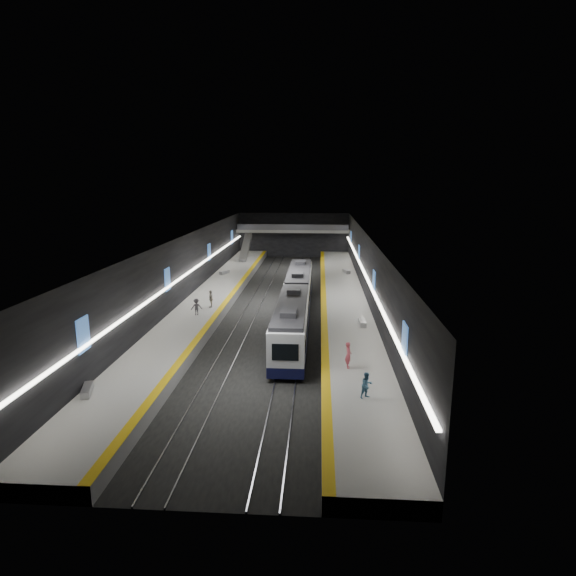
# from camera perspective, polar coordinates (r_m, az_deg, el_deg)

# --- Properties ---
(ground) EXTENTS (70.00, 70.00, 0.00)m
(ground) POSITION_cam_1_polar(r_m,az_deg,el_deg) (54.77, -1.34, -2.02)
(ground) COLOR black
(ground) RESTS_ON ground
(ceiling) EXTENTS (20.00, 70.00, 0.04)m
(ceiling) POSITION_cam_1_polar(r_m,az_deg,el_deg) (53.29, -1.38, 6.32)
(ceiling) COLOR beige
(ceiling) RESTS_ON wall_left
(wall_left) EXTENTS (0.04, 70.00, 8.00)m
(wall_left) POSITION_cam_1_polar(r_m,az_deg,el_deg) (55.67, -11.67, 2.18)
(wall_left) COLOR black
(wall_left) RESTS_ON ground
(wall_right) EXTENTS (0.04, 70.00, 8.00)m
(wall_right) POSITION_cam_1_polar(r_m,az_deg,el_deg) (53.94, 9.29, 1.94)
(wall_right) COLOR black
(wall_right) RESTS_ON ground
(wall_back) EXTENTS (20.00, 0.04, 8.00)m
(wall_back) POSITION_cam_1_polar(r_m,az_deg,el_deg) (88.44, 0.66, 6.29)
(wall_back) COLOR black
(wall_back) RESTS_ON ground
(wall_front) EXTENTS (20.00, 0.04, 8.00)m
(wall_front) POSITION_cam_1_polar(r_m,az_deg,el_deg) (20.91, -10.23, -15.97)
(wall_front) COLOR black
(wall_front) RESTS_ON ground
(platform_left) EXTENTS (5.00, 70.00, 1.00)m
(platform_left) POSITION_cam_1_polar(r_m,az_deg,el_deg) (55.80, -9.03, -1.37)
(platform_left) COLOR slate
(platform_left) RESTS_ON ground
(tile_surface_left) EXTENTS (5.00, 70.00, 0.02)m
(tile_surface_left) POSITION_cam_1_polar(r_m,az_deg,el_deg) (55.68, -9.05, -0.86)
(tile_surface_left) COLOR #A5A5A0
(tile_surface_left) RESTS_ON platform_left
(tactile_strip_left) EXTENTS (0.60, 70.00, 0.02)m
(tactile_strip_left) POSITION_cam_1_polar(r_m,az_deg,el_deg) (55.24, -6.83, -0.89)
(tactile_strip_left) COLOR #E0B00B
(tactile_strip_left) RESTS_ON platform_left
(platform_right) EXTENTS (5.00, 70.00, 1.00)m
(platform_right) POSITION_cam_1_polar(r_m,az_deg,el_deg) (54.51, 6.54, -1.63)
(platform_right) COLOR slate
(platform_right) RESTS_ON ground
(tile_surface_right) EXTENTS (5.00, 70.00, 0.02)m
(tile_surface_right) POSITION_cam_1_polar(r_m,az_deg,el_deg) (54.39, 6.56, -1.11)
(tile_surface_right) COLOR #A5A5A0
(tile_surface_right) RESTS_ON platform_right
(tactile_strip_right) EXTENTS (0.60, 70.00, 0.02)m
(tactile_strip_right) POSITION_cam_1_polar(r_m,az_deg,el_deg) (54.32, 4.24, -1.07)
(tactile_strip_right) COLOR #E0B00B
(tactile_strip_right) RESTS_ON platform_right
(rails) EXTENTS (6.52, 70.00, 0.12)m
(rails) POSITION_cam_1_polar(r_m,az_deg,el_deg) (54.76, -1.34, -1.96)
(rails) COLOR gray
(rails) RESTS_ON ground
(train) EXTENTS (2.69, 30.04, 3.60)m
(train) POSITION_cam_1_polar(r_m,az_deg,el_deg) (47.74, 0.95, -1.52)
(train) COLOR #0E1036
(train) RESTS_ON ground
(ad_posters) EXTENTS (19.94, 53.50, 2.20)m
(ad_posters) POSITION_cam_1_polar(r_m,az_deg,el_deg) (54.78, -1.27, 2.80)
(ad_posters) COLOR #3B68B1
(ad_posters) RESTS_ON wall_left
(cove_light_left) EXTENTS (0.25, 68.60, 0.12)m
(cove_light_left) POSITION_cam_1_polar(r_m,az_deg,el_deg) (55.65, -11.46, 1.97)
(cove_light_left) COLOR white
(cove_light_left) RESTS_ON wall_left
(cove_light_right) EXTENTS (0.25, 68.60, 0.12)m
(cove_light_right) POSITION_cam_1_polar(r_m,az_deg,el_deg) (53.96, 9.07, 1.73)
(cove_light_right) COLOR white
(cove_light_right) RESTS_ON wall_right
(mezzanine_bridge) EXTENTS (20.00, 3.00, 1.50)m
(mezzanine_bridge) POSITION_cam_1_polar(r_m,az_deg,el_deg) (86.27, 0.59, 6.82)
(mezzanine_bridge) COLOR gray
(mezzanine_bridge) RESTS_ON wall_left
(escalator) EXTENTS (1.20, 7.50, 3.92)m
(escalator) POSITION_cam_1_polar(r_m,az_deg,el_deg) (80.46, -5.05, 4.81)
(escalator) COLOR #99999E
(escalator) RESTS_ON platform_left
(bench_left_near) EXTENTS (1.07, 1.94, 0.46)m
(bench_left_near) POSITION_cam_1_polar(r_m,az_deg,el_deg) (32.88, -22.72, -11.10)
(bench_left_near) COLOR #99999E
(bench_left_near) RESTS_ON platform_left
(bench_left_far) EXTENTS (1.20, 1.96, 0.46)m
(bench_left_far) POSITION_cam_1_polar(r_m,az_deg,el_deg) (68.08, -7.56, 1.87)
(bench_left_far) COLOR #99999E
(bench_left_far) RESTS_ON platform_left
(bench_right_near) EXTENTS (0.62, 1.95, 0.47)m
(bench_right_near) POSITION_cam_1_polar(r_m,az_deg,el_deg) (44.38, 8.79, -4.07)
(bench_right_near) COLOR #99999E
(bench_right_near) RESTS_ON platform_right
(bench_right_far) EXTENTS (1.08, 1.99, 0.47)m
(bench_right_far) POSITION_cam_1_polar(r_m,az_deg,el_deg) (68.51, 6.93, 1.96)
(bench_right_far) COLOR #99999E
(bench_right_far) RESTS_ON platform_right
(passenger_right_a) EXTENTS (0.50, 0.72, 1.87)m
(passenger_right_a) POSITION_cam_1_polar(r_m,az_deg,el_deg) (34.28, 7.16, -7.91)
(passenger_right_a) COLOR #CA4B59
(passenger_right_a) RESTS_ON platform_right
(passenger_right_b) EXTENTS (1.00, 0.96, 1.64)m
(passenger_right_b) POSITION_cam_1_polar(r_m,az_deg,el_deg) (30.00, 9.32, -11.33)
(passenger_right_b) COLOR teal
(passenger_right_b) RESTS_ON platform_right
(passenger_left_a) EXTENTS (0.57, 1.12, 1.82)m
(passenger_left_a) POSITION_cam_1_polar(r_m,az_deg,el_deg) (50.26, -9.12, -1.29)
(passenger_left_a) COLOR beige
(passenger_left_a) RESTS_ON platform_left
(passenger_left_b) EXTENTS (1.21, 0.95, 1.65)m
(passenger_left_b) POSITION_cam_1_polar(r_m,az_deg,el_deg) (47.70, -10.80, -2.23)
(passenger_left_b) COLOR #48464E
(passenger_left_b) RESTS_ON platform_left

